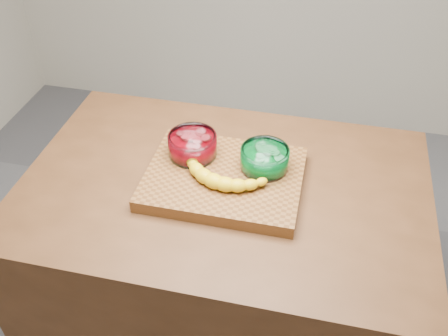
# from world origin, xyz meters

# --- Properties ---
(counter) EXTENTS (1.20, 0.80, 0.90)m
(counter) POSITION_xyz_m (0.00, 0.00, 0.45)
(counter) COLOR #502E18
(counter) RESTS_ON ground
(cutting_board) EXTENTS (0.45, 0.35, 0.04)m
(cutting_board) POSITION_xyz_m (0.00, 0.00, 0.92)
(cutting_board) COLOR brown
(cutting_board) RESTS_ON counter
(bowl_red) EXTENTS (0.15, 0.15, 0.07)m
(bowl_red) POSITION_xyz_m (-0.11, 0.07, 0.97)
(bowl_red) COLOR white
(bowl_red) RESTS_ON cutting_board
(bowl_green) EXTENTS (0.14, 0.14, 0.07)m
(bowl_green) POSITION_xyz_m (0.11, 0.05, 0.97)
(bowl_green) COLOR white
(bowl_green) RESTS_ON cutting_board
(banana) EXTENTS (0.29, 0.17, 0.04)m
(banana) POSITION_xyz_m (0.00, -0.02, 0.96)
(banana) COLOR yellow
(banana) RESTS_ON cutting_board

